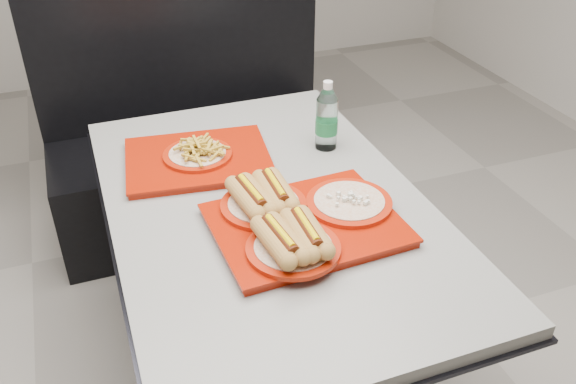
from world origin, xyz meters
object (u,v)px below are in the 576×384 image
object	(u,v)px
tray_near	(298,219)
tray_far	(198,156)
booth_bench	(193,141)
water_bottle	(327,120)
diner_table	(268,246)

from	to	relation	value
tray_near	tray_far	xyz separation A→B (m)	(-0.17, 0.45, -0.01)
booth_bench	tray_far	bearing A→B (deg)	-99.74
booth_bench	tray_far	size ratio (longest dim) A/B	2.71
tray_far	water_bottle	bearing A→B (deg)	-5.75
tray_near	water_bottle	world-z (taller)	water_bottle
diner_table	water_bottle	distance (m)	0.47
tray_far	water_bottle	size ratio (longest dim) A/B	2.10
diner_table	tray_near	bearing A→B (deg)	-78.20
tray_near	water_bottle	size ratio (longest dim) A/B	2.22
diner_table	tray_near	size ratio (longest dim) A/B	2.70
diner_table	booth_bench	bearing A→B (deg)	90.00
water_bottle	diner_table	bearing A→B (deg)	-139.85
diner_table	water_bottle	size ratio (longest dim) A/B	5.98
water_bottle	tray_far	bearing A→B (deg)	174.25
tray_far	water_bottle	world-z (taller)	water_bottle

